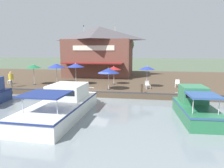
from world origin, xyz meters
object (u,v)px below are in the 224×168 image
(cafe_chair_mid_patio, at_px, (147,84))
(patio_umbrella_near_quay_edge, at_px, (109,71))
(patio_umbrella_back_row, at_px, (76,65))
(patio_umbrella_mid_patio_left, at_px, (33,66))
(patio_umbrella_far_corner, at_px, (147,68))
(person_mid_patio, at_px, (11,77))
(patio_umbrella_mid_patio_right, at_px, (114,68))
(patio_umbrella_by_entrance, at_px, (56,66))
(waterfront_restaurant, at_px, (100,51))
(cafe_chair_far_corner_seat, at_px, (177,83))
(cafe_chair_facing_river, at_px, (10,80))
(mooring_post, at_px, (142,89))
(tree_upstream_bank, at_px, (124,45))
(motorboat_far_downstream, at_px, (193,106))
(tree_behind_restaurant, at_px, (108,49))
(motorboat_outer_channel, at_px, (66,103))

(cafe_chair_mid_patio, bearing_deg, patio_umbrella_near_quay_edge, -74.07)
(patio_umbrella_back_row, bearing_deg, patio_umbrella_mid_patio_left, -80.95)
(patio_umbrella_far_corner, xyz_separation_m, person_mid_patio, (2.42, -14.86, -1.05))
(patio_umbrella_mid_patio_right, height_order, patio_umbrella_near_quay_edge, patio_umbrella_near_quay_edge)
(patio_umbrella_by_entrance, distance_m, cafe_chair_mid_patio, 11.48)
(waterfront_restaurant, bearing_deg, cafe_chair_far_corner_seat, 49.82)
(cafe_chair_facing_river, bearing_deg, cafe_chair_far_corner_seat, 93.01)
(patio_umbrella_mid_patio_left, xyz_separation_m, cafe_chair_far_corner_seat, (-1.03, 16.60, -1.71))
(patio_umbrella_near_quay_edge, height_order, person_mid_patio, patio_umbrella_near_quay_edge)
(mooring_post, bearing_deg, tree_upstream_bank, -168.60)
(waterfront_restaurant, distance_m, person_mid_patio, 14.52)
(patio_umbrella_near_quay_edge, distance_m, mooring_post, 3.94)
(patio_umbrella_back_row, bearing_deg, motorboat_far_downstream, 53.94)
(waterfront_restaurant, bearing_deg, tree_behind_restaurant, 172.29)
(motorboat_outer_channel, height_order, mooring_post, motorboat_outer_channel)
(patio_umbrella_far_corner, distance_m, cafe_chair_mid_patio, 1.92)
(motorboat_far_downstream, relative_size, tree_behind_restaurant, 0.91)
(patio_umbrella_mid_patio_left, height_order, motorboat_outer_channel, patio_umbrella_mid_patio_left)
(motorboat_far_downstream, bearing_deg, tree_behind_restaurant, -155.28)
(patio_umbrella_far_corner, relative_size, cafe_chair_mid_patio, 2.80)
(patio_umbrella_far_corner, height_order, cafe_chair_mid_patio, patio_umbrella_far_corner)
(person_mid_patio, bearing_deg, patio_umbrella_by_entrance, 133.02)
(patio_umbrella_near_quay_edge, bearing_deg, waterfront_restaurant, -162.75)
(patio_umbrella_near_quay_edge, xyz_separation_m, mooring_post, (1.18, 3.42, -1.56))
(patio_umbrella_far_corner, bearing_deg, motorboat_outer_channel, -33.80)
(patio_umbrella_far_corner, xyz_separation_m, tree_behind_restaurant, (-14.10, -7.03, 2.14))
(patio_umbrella_far_corner, bearing_deg, cafe_chair_far_corner_seat, 99.58)
(motorboat_far_downstream, bearing_deg, patio_umbrella_back_row, -126.06)
(motorboat_far_downstream, height_order, tree_upstream_bank, tree_upstream_bank)
(waterfront_restaurant, xyz_separation_m, cafe_chair_far_corner_seat, (9.26, 10.96, -3.51))
(cafe_chair_facing_river, xyz_separation_m, person_mid_patio, (1.95, 1.56, 0.62))
(patio_umbrella_mid_patio_left, relative_size, person_mid_patio, 1.41)
(patio_umbrella_mid_patio_right, bearing_deg, mooring_post, 36.59)
(patio_umbrella_mid_patio_left, xyz_separation_m, tree_behind_restaurant, (-14.56, 6.21, 2.09))
(motorboat_far_downstream, bearing_deg, cafe_chair_facing_river, -111.12)
(patio_umbrella_by_entrance, xyz_separation_m, tree_behind_restaurant, (-13.01, 4.06, 2.10))
(patio_umbrella_mid_patio_right, xyz_separation_m, mooring_post, (4.59, 3.41, -1.52))
(patio_umbrella_mid_patio_right, distance_m, tree_upstream_bank, 14.58)
(patio_umbrella_mid_patio_right, bearing_deg, cafe_chair_far_corner_seat, 83.95)
(tree_upstream_bank, height_order, tree_behind_restaurant, tree_upstream_bank)
(patio_umbrella_mid_patio_right, distance_m, patio_umbrella_near_quay_edge, 3.42)
(patio_umbrella_by_entrance, distance_m, patio_umbrella_near_quay_edge, 7.85)
(cafe_chair_mid_patio, bearing_deg, patio_umbrella_far_corner, -175.46)
(patio_umbrella_near_quay_edge, bearing_deg, motorboat_far_downstream, 49.89)
(waterfront_restaurant, bearing_deg, mooring_post, 28.53)
(patio_umbrella_mid_patio_left, bearing_deg, tree_upstream_bank, 150.85)
(patio_umbrella_mid_patio_left, xyz_separation_m, person_mid_patio, (1.95, -1.61, -1.09))
(cafe_chair_mid_patio, bearing_deg, cafe_chair_facing_river, -91.63)
(patio_umbrella_far_corner, bearing_deg, patio_umbrella_mid_patio_right, -108.86)
(tree_behind_restaurant, bearing_deg, patio_umbrella_by_entrance, -17.35)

